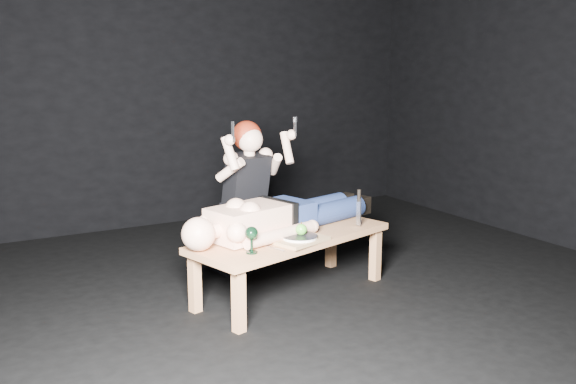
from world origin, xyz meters
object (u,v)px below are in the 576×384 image
object	(u,v)px
kneeling_woman	(241,197)
goblet	(252,240)
table	(291,265)
lying_man	(284,211)
serving_tray	(299,240)
carving_knife	(359,208)

from	to	relation	value
kneeling_woman	goblet	xyz separation A→B (m)	(-0.32, -0.84, -0.09)
kneeling_woman	goblet	world-z (taller)	kneeling_woman
table	lying_man	distance (m)	0.39
kneeling_woman	serving_tray	world-z (taller)	kneeling_woman
kneeling_woman	serving_tray	size ratio (longest dim) A/B	3.48
lying_man	goblet	size ratio (longest dim) A/B	9.29
lying_man	kneeling_woman	world-z (taller)	kneeling_woman
carving_knife	kneeling_woman	bearing A→B (deg)	121.52
table	goblet	size ratio (longest dim) A/B	8.64
table	serving_tray	world-z (taller)	serving_tray
table	carving_knife	world-z (taller)	carving_knife
table	kneeling_woman	world-z (taller)	kneeling_woman
lying_man	table	bearing A→B (deg)	-110.90
kneeling_woman	table	bearing A→B (deg)	-86.74
table	lying_man	world-z (taller)	lying_man
lying_man	kneeling_woman	bearing A→B (deg)	91.97
goblet	serving_tray	bearing A→B (deg)	11.71
table	carving_knife	distance (m)	0.66
lying_man	serving_tray	world-z (taller)	lying_man
lying_man	kneeling_woman	distance (m)	0.46
goblet	carving_knife	world-z (taller)	carving_knife
kneeling_woman	carving_knife	size ratio (longest dim) A/B	4.46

